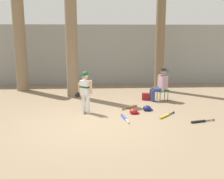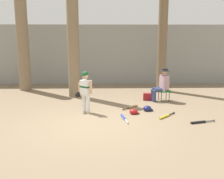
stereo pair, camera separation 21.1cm
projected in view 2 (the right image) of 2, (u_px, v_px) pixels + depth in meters
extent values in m
plane|color=#7F6B51|center=(94.00, 124.00, 7.36)|extent=(60.00, 60.00, 0.00)
cube|color=gray|center=(99.00, 55.00, 13.18)|extent=(18.00, 0.36, 2.86)
cylinder|color=#7F6B51|center=(73.00, 32.00, 10.18)|extent=(0.45, 0.45, 5.02)
cone|color=#7F6B51|center=(75.00, 96.00, 10.69)|extent=(0.64, 0.64, 0.27)
cylinder|color=brown|center=(163.00, 29.00, 11.28)|extent=(0.39, 0.39, 5.21)
cone|color=brown|center=(161.00, 90.00, 11.80)|extent=(0.52, 0.52, 0.23)
cylinder|color=white|center=(88.00, 104.00, 8.39)|extent=(0.12, 0.12, 0.58)
cylinder|color=white|center=(84.00, 103.00, 8.50)|extent=(0.12, 0.12, 0.58)
cube|color=white|center=(85.00, 87.00, 8.34)|extent=(0.36, 0.34, 0.44)
cube|color=#144723|center=(85.00, 87.00, 8.34)|extent=(0.37, 0.35, 0.05)
sphere|color=tan|center=(85.00, 76.00, 8.27)|extent=(0.20, 0.20, 0.20)
sphere|color=#144723|center=(85.00, 74.00, 8.26)|extent=(0.19, 0.19, 0.19)
cube|color=#144723|center=(83.00, 75.00, 8.19)|extent=(0.17, 0.17, 0.02)
cylinder|color=tan|center=(91.00, 87.00, 8.18)|extent=(0.11, 0.11, 0.42)
cylinder|color=tan|center=(80.00, 89.00, 8.45)|extent=(0.11, 0.11, 0.40)
ellipsoid|color=black|center=(78.00, 94.00, 8.45)|extent=(0.23, 0.25, 0.18)
cube|color=#196B2D|center=(164.00, 91.00, 9.88)|extent=(0.46, 0.46, 0.06)
cylinder|color=#333338|center=(161.00, 97.00, 9.75)|extent=(0.02, 0.02, 0.38)
cylinder|color=#333338|center=(159.00, 95.00, 10.04)|extent=(0.02, 0.02, 0.38)
cylinder|color=#333338|center=(169.00, 96.00, 9.80)|extent=(0.02, 0.02, 0.38)
cylinder|color=#333338|center=(166.00, 95.00, 10.09)|extent=(0.02, 0.02, 0.38)
cylinder|color=navy|center=(154.00, 96.00, 9.75)|extent=(0.13, 0.13, 0.43)
cylinder|color=navy|center=(153.00, 95.00, 9.94)|extent=(0.13, 0.13, 0.43)
cylinder|color=navy|center=(160.00, 90.00, 9.74)|extent=(0.42, 0.21, 0.15)
cylinder|color=navy|center=(158.00, 89.00, 9.94)|extent=(0.42, 0.21, 0.15)
cube|color=#B28C99|center=(164.00, 82.00, 9.82)|extent=(0.29, 0.39, 0.52)
cylinder|color=#B28C99|center=(164.00, 85.00, 9.61)|extent=(0.10, 0.10, 0.46)
cylinder|color=#B28C99|center=(160.00, 83.00, 10.03)|extent=(0.10, 0.10, 0.46)
sphere|color=tan|center=(165.00, 71.00, 9.74)|extent=(0.22, 0.22, 0.22)
cylinder|color=#232328|center=(165.00, 71.00, 9.73)|extent=(0.40, 0.40, 0.02)
cylinder|color=#232328|center=(165.00, 70.00, 9.73)|extent=(0.20, 0.20, 0.09)
cube|color=maroon|center=(148.00, 97.00, 10.03)|extent=(0.37, 0.24, 0.26)
cylinder|color=#7F6B51|center=(23.00, 38.00, 11.48)|extent=(0.50, 0.50, 4.52)
cone|color=#7F6B51|center=(26.00, 90.00, 11.93)|extent=(0.80, 0.80, 0.30)
cylinder|color=yellow|center=(164.00, 117.00, 7.92)|extent=(0.38, 0.39, 0.07)
cylinder|color=black|center=(171.00, 114.00, 8.20)|extent=(0.25, 0.25, 0.03)
cylinder|color=black|center=(174.00, 113.00, 8.32)|extent=(0.05, 0.05, 0.06)
cylinder|color=tan|center=(133.00, 106.00, 9.05)|extent=(0.35, 0.36, 0.07)
cylinder|color=brown|center=(126.00, 109.00, 8.79)|extent=(0.23, 0.23, 0.03)
cylinder|color=brown|center=(123.00, 109.00, 8.68)|extent=(0.05, 0.05, 0.06)
cylinder|color=black|center=(198.00, 122.00, 7.43)|extent=(0.45, 0.18, 0.07)
cylinder|color=#4C4C51|center=(210.00, 121.00, 7.53)|extent=(0.30, 0.11, 0.03)
cylinder|color=#4C4C51|center=(214.00, 120.00, 7.57)|extent=(0.03, 0.06, 0.06)
cylinder|color=#2347AD|center=(123.00, 117.00, 7.89)|extent=(0.14, 0.47, 0.07)
cylinder|color=silver|center=(126.00, 121.00, 7.52)|extent=(0.08, 0.31, 0.03)
cylinder|color=silver|center=(128.00, 123.00, 7.37)|extent=(0.06, 0.02, 0.06)
ellipsoid|color=#A81919|center=(134.00, 112.00, 8.29)|extent=(0.25, 0.23, 0.17)
cube|color=#A81919|center=(137.00, 113.00, 8.30)|extent=(0.10, 0.13, 0.02)
ellipsoid|color=navy|center=(147.00, 108.00, 8.62)|extent=(0.27, 0.24, 0.18)
cube|color=navy|center=(151.00, 110.00, 8.64)|extent=(0.11, 0.13, 0.02)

